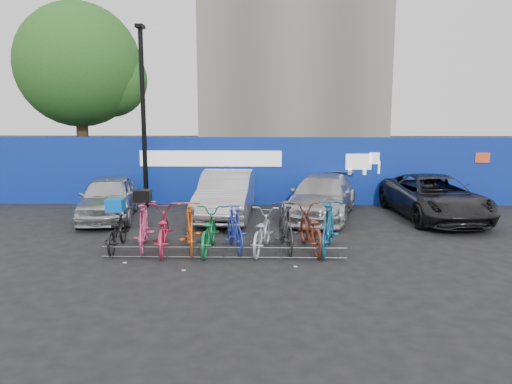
{
  "coord_description": "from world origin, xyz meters",
  "views": [
    {
      "loc": [
        0.94,
        -11.55,
        3.43
      ],
      "look_at": [
        0.68,
        2.0,
        1.12
      ],
      "focal_mm": 35.0,
      "sensor_mm": 36.0,
      "label": 1
    }
  ],
  "objects_px": {
    "tree": "(85,68)",
    "bike_rack": "(224,253)",
    "car_1": "(226,195)",
    "bike_0": "(117,230)",
    "bike_2": "(162,229)",
    "bike_7": "(286,227)",
    "bike_4": "(208,231)",
    "car_3": "(434,197)",
    "bike_5": "(235,228)",
    "bike_8": "(310,229)",
    "bike_9": "(328,227)",
    "car_0": "(109,197)",
    "bike_3": "(190,227)",
    "bike_6": "(262,231)",
    "lamppost": "(143,112)",
    "bike_1": "(144,226)",
    "car_2": "(322,196)"
  },
  "relations": [
    {
      "from": "car_1",
      "to": "bike_1",
      "type": "relative_size",
      "value": 2.23
    },
    {
      "from": "tree",
      "to": "bike_8",
      "type": "distance_m",
      "value": 13.98
    },
    {
      "from": "bike_3",
      "to": "bike_8",
      "type": "height_order",
      "value": "bike_3"
    },
    {
      "from": "lamppost",
      "to": "bike_2",
      "type": "relative_size",
      "value": 2.96
    },
    {
      "from": "bike_0",
      "to": "bike_rack",
      "type": "bearing_deg",
      "value": 160.62
    },
    {
      "from": "car_1",
      "to": "bike_3",
      "type": "bearing_deg",
      "value": -96.22
    },
    {
      "from": "tree",
      "to": "lamppost",
      "type": "bearing_deg",
      "value": -52.49
    },
    {
      "from": "bike_7",
      "to": "bike_6",
      "type": "bearing_deg",
      "value": 6.7
    },
    {
      "from": "bike_rack",
      "to": "lamppost",
      "type": "bearing_deg",
      "value": 118.07
    },
    {
      "from": "car_0",
      "to": "bike_7",
      "type": "relative_size",
      "value": 2.03
    },
    {
      "from": "bike_3",
      "to": "bike_rack",
      "type": "bearing_deg",
      "value": 131.69
    },
    {
      "from": "bike_4",
      "to": "bike_6",
      "type": "distance_m",
      "value": 1.28
    },
    {
      "from": "car_0",
      "to": "bike_9",
      "type": "distance_m",
      "value": 7.28
    },
    {
      "from": "bike_0",
      "to": "bike_6",
      "type": "bearing_deg",
      "value": 174.53
    },
    {
      "from": "car_1",
      "to": "car_2",
      "type": "height_order",
      "value": "car_1"
    },
    {
      "from": "car_2",
      "to": "bike_9",
      "type": "bearing_deg",
      "value": -78.87
    },
    {
      "from": "bike_4",
      "to": "tree",
      "type": "bearing_deg",
      "value": -55.75
    },
    {
      "from": "bike_2",
      "to": "bike_5",
      "type": "relative_size",
      "value": 1.13
    },
    {
      "from": "bike_4",
      "to": "bike_7",
      "type": "height_order",
      "value": "bike_7"
    },
    {
      "from": "car_1",
      "to": "bike_1",
      "type": "height_order",
      "value": "car_1"
    },
    {
      "from": "car_1",
      "to": "bike_5",
      "type": "relative_size",
      "value": 2.42
    },
    {
      "from": "bike_1",
      "to": "bike_5",
      "type": "relative_size",
      "value": 1.09
    },
    {
      "from": "car_2",
      "to": "bike_4",
      "type": "distance_m",
      "value": 5.05
    },
    {
      "from": "car_1",
      "to": "bike_2",
      "type": "relative_size",
      "value": 2.14
    },
    {
      "from": "car_1",
      "to": "bike_0",
      "type": "relative_size",
      "value": 2.42
    },
    {
      "from": "bike_3",
      "to": "bike_6",
      "type": "height_order",
      "value": "bike_3"
    },
    {
      "from": "bike_6",
      "to": "bike_4",
      "type": "bearing_deg",
      "value": 11.81
    },
    {
      "from": "bike_0",
      "to": "bike_4",
      "type": "xyz_separation_m",
      "value": [
        2.25,
        -0.14,
        0.04
      ]
    },
    {
      "from": "tree",
      "to": "car_3",
      "type": "height_order",
      "value": "tree"
    },
    {
      "from": "bike_1",
      "to": "bike_4",
      "type": "height_order",
      "value": "bike_1"
    },
    {
      "from": "bike_rack",
      "to": "bike_6",
      "type": "relative_size",
      "value": 2.94
    },
    {
      "from": "bike_2",
      "to": "bike_7",
      "type": "height_order",
      "value": "bike_7"
    },
    {
      "from": "bike_1",
      "to": "bike_9",
      "type": "xyz_separation_m",
      "value": [
        4.47,
        -0.12,
        0.02
      ]
    },
    {
      "from": "tree",
      "to": "car_3",
      "type": "xyz_separation_m",
      "value": [
        12.97,
        -6.23,
        -4.4
      ]
    },
    {
      "from": "car_0",
      "to": "bike_4",
      "type": "relative_size",
      "value": 2.01
    },
    {
      "from": "car_3",
      "to": "bike_7",
      "type": "distance_m",
      "value": 6.0
    },
    {
      "from": "car_0",
      "to": "bike_0",
      "type": "bearing_deg",
      "value": -78.97
    },
    {
      "from": "bike_6",
      "to": "bike_9",
      "type": "height_order",
      "value": "bike_9"
    },
    {
      "from": "bike_rack",
      "to": "bike_3",
      "type": "xyz_separation_m",
      "value": [
        -0.88,
        0.68,
        0.43
      ]
    },
    {
      "from": "bike_5",
      "to": "tree",
      "type": "bearing_deg",
      "value": -69.44
    },
    {
      "from": "tree",
      "to": "bike_rack",
      "type": "height_order",
      "value": "tree"
    },
    {
      "from": "bike_8",
      "to": "bike_9",
      "type": "distance_m",
      "value": 0.44
    },
    {
      "from": "car_1",
      "to": "bike_8",
      "type": "relative_size",
      "value": 2.14
    },
    {
      "from": "bike_8",
      "to": "bike_rack",
      "type": "bearing_deg",
      "value": 12.03
    },
    {
      "from": "bike_rack",
      "to": "bike_5",
      "type": "relative_size",
      "value": 3.08
    },
    {
      "from": "car_1",
      "to": "bike_9",
      "type": "height_order",
      "value": "car_1"
    },
    {
      "from": "car_3",
      "to": "bike_9",
      "type": "relative_size",
      "value": 2.35
    },
    {
      "from": "bike_0",
      "to": "car_3",
      "type": "bearing_deg",
      "value": -161.18
    },
    {
      "from": "car_0",
      "to": "car_1",
      "type": "height_order",
      "value": "car_1"
    },
    {
      "from": "bike_5",
      "to": "bike_2",
      "type": "bearing_deg",
      "value": -11.27
    }
  ]
}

